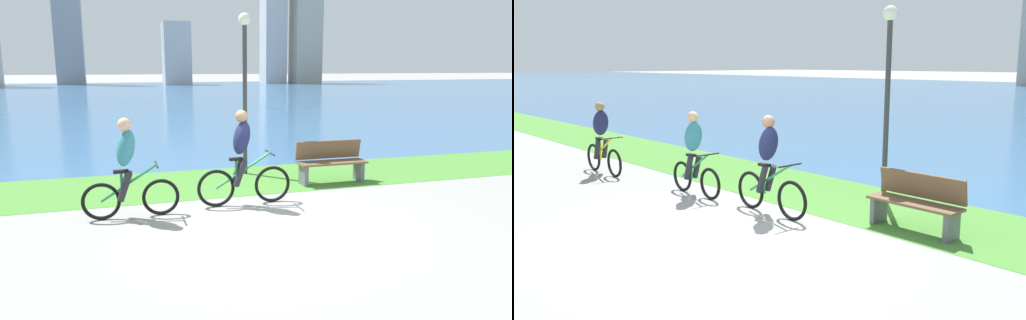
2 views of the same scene
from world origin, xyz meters
TOP-DOWN VIEW (x-y plane):
  - ground_plane at (0.00, 0.00)m, footprint 300.00×300.00m
  - grass_strip_bayside at (0.00, 2.91)m, footprint 120.00×2.57m
  - bay_water_surface at (0.00, 37.10)m, footprint 300.00×65.79m
  - cyclist_lead at (-0.27, 1.13)m, footprint 1.73×0.52m
  - cyclist_trailing at (-2.25, 0.94)m, footprint 1.58×0.52m
  - bench_near_path at (1.97, 2.18)m, footprint 1.50×0.47m
  - lamppost_tall at (0.43, 3.50)m, footprint 0.28×0.28m
  - city_skyline_far_shore at (2.90, 61.02)m, footprint 47.95×7.48m

SIDE VIEW (x-z plane):
  - ground_plane at x=0.00m, z-range 0.00..0.00m
  - bay_water_surface at x=0.00m, z-range 0.00..0.00m
  - grass_strip_bayside at x=0.00m, z-range 0.00..0.01m
  - bench_near_path at x=1.97m, z-range 0.00..0.90m
  - cyclist_trailing at x=-2.25m, z-range 0.00..1.66m
  - cyclist_lead at x=-0.27m, z-range -0.01..1.70m
  - lamppost_tall at x=0.43m, z-range 0.59..4.21m
  - city_skyline_far_shore at x=2.90m, z-range -2.43..18.68m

